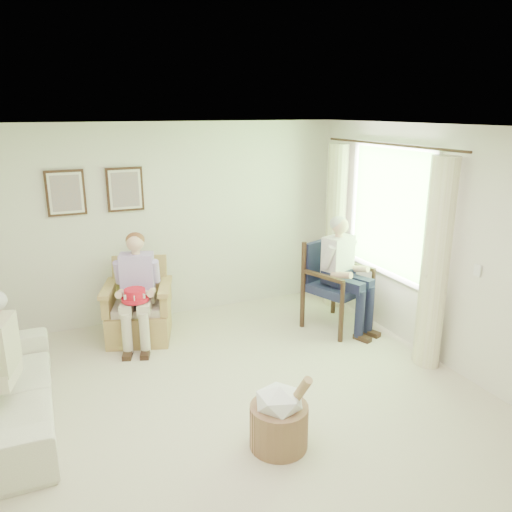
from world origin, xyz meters
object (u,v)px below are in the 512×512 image
wood_armchair (334,280)px  person_dark (343,265)px  wicker_armchair (139,314)px  red_hat (135,296)px  person_wicker (138,282)px  hatbox (279,417)px  sofa (2,391)px

wood_armchair → person_dark: person_dark is taller
wicker_armchair → wood_armchair: size_ratio=0.88×
wood_armchair → red_hat: wood_armchair is taller
person_wicker → person_dark: person_dark is taller
person_dark → hatbox: bearing=-155.0°
wood_armchair → person_wicker: bearing=148.0°
wicker_armchair → red_hat: wicker_armchair is taller
wicker_armchair → red_hat: 0.49m
wicker_armchair → sofa: size_ratio=0.46×
wood_armchair → sofa: bearing=169.3°
sofa → red_hat: (1.39, 0.97, 0.36)m
wicker_armchair → wood_armchair: (2.43, -0.62, 0.30)m
sofa → hatbox: hatbox is taller
sofa → wood_armchair: bearing=-80.1°
wood_armchair → sofa: size_ratio=0.52×
person_wicker → hatbox: (0.67, -2.47, -0.48)m
wicker_armchair → wood_armchair: wood_armchair is taller
wicker_armchair → person_dark: 2.62m
sofa → hatbox: 2.50m
sofa → wicker_armchair: bearing=-48.6°
person_dark → hatbox: 2.59m
wicker_armchair → wood_armchair: bearing=3.6°
red_hat → hatbox: red_hat is taller
sofa → person_dark: 3.97m
sofa → red_hat: 1.73m
hatbox → person_dark: bearing=45.6°
person_wicker → person_dark: 2.52m
wicker_armchair → person_wicker: 0.47m
person_dark → red_hat: person_dark is taller
wood_armchair → hatbox: wood_armchair is taller
wicker_armchair → wood_armchair: 2.53m
hatbox → person_wicker: bearing=105.1°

